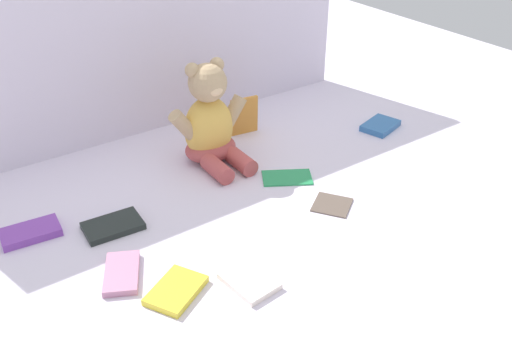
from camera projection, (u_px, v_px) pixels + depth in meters
The scene contains 12 objects.
ground_plane at pixel (231, 188), 1.53m from camera, with size 3.20×3.20×0.00m, color silver.
backdrop_drape at pixel (147, 39), 1.70m from camera, with size 1.41×0.03×0.58m, color silver.
teddy_bear at pixel (210, 125), 1.61m from camera, with size 0.25×0.22×0.30m.
book_case_0 at pixel (113, 226), 1.38m from camera, with size 0.09×0.14×0.02m, color black.
book_case_1 at pixel (30, 232), 1.35m from camera, with size 0.08×0.13×0.02m, color purple.
book_case_2 at pixel (287, 177), 1.57m from camera, with size 0.08×0.14×0.01m, color #269051.
book_case_3 at pixel (244, 116), 1.78m from camera, with size 0.09×0.01×0.12m, color orange.
book_case_4 at pixel (249, 281), 1.21m from camera, with size 0.09×0.12×0.01m, color white.
book_case_5 at pixel (380, 126), 1.83m from camera, with size 0.09×0.12×0.02m, color #2F66A6.
book_case_6 at pixel (176, 290), 1.18m from camera, with size 0.09×0.12×0.02m, color yellow.
book_case_7 at pixel (332, 204), 1.46m from camera, with size 0.09×0.09×0.01m, color brown.
book_case_8 at pixel (122, 273), 1.23m from camera, with size 0.07×0.13×0.02m, color #B9799B.
Camera 1 is at (-0.68, -1.10, 0.83)m, focal length 39.98 mm.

